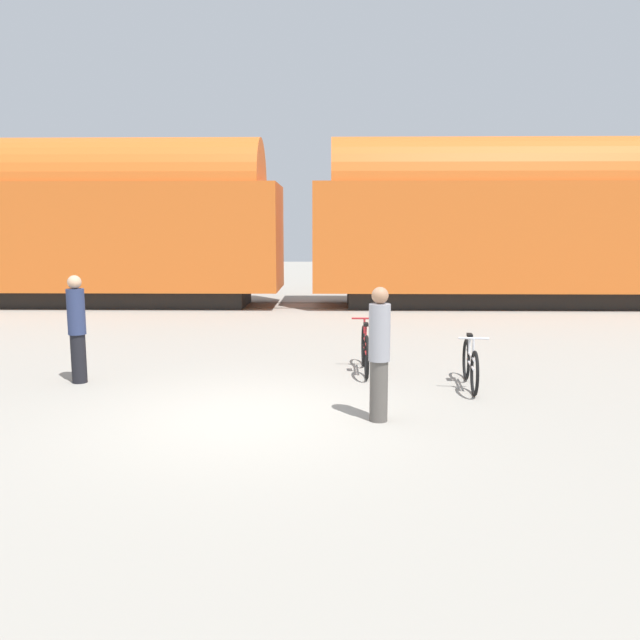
# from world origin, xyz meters

# --- Properties ---
(ground_plane) EXTENTS (80.00, 80.00, 0.00)m
(ground_plane) POSITION_xyz_m (0.00, 0.00, 0.00)
(ground_plane) COLOR gray
(freight_train) EXTENTS (29.05, 3.08, 5.39)m
(freight_train) POSITION_xyz_m (-0.00, 12.27, 2.82)
(freight_train) COLOR black
(freight_train) RESTS_ON ground_plane
(rail_near) EXTENTS (41.05, 0.07, 0.01)m
(rail_near) POSITION_xyz_m (0.00, 11.56, 0.01)
(rail_near) COLOR #4C4238
(rail_near) RESTS_ON ground_plane
(rail_far) EXTENTS (41.05, 0.07, 0.01)m
(rail_far) POSITION_xyz_m (0.00, 12.99, 0.01)
(rail_far) COLOR #4C4238
(rail_far) RESTS_ON ground_plane
(bicycle_maroon) EXTENTS (0.46, 1.82, 0.93)m
(bicycle_maroon) POSITION_xyz_m (1.73, 2.68, 0.39)
(bicycle_maroon) COLOR black
(bicycle_maroon) RESTS_ON ground_plane
(bicycle_silver) EXTENTS (0.46, 1.72, 0.86)m
(bicycle_silver) POSITION_xyz_m (3.35, 1.64, 0.37)
(bicycle_silver) COLOR black
(bicycle_silver) RESTS_ON ground_plane
(person_in_grey) EXTENTS (0.28, 0.28, 1.77)m
(person_in_grey) POSITION_xyz_m (1.76, -0.16, 0.92)
(person_in_grey) COLOR #514C47
(person_in_grey) RESTS_ON ground_plane
(person_in_navy) EXTENTS (0.28, 0.28, 1.77)m
(person_in_navy) POSITION_xyz_m (-3.00, 1.82, 0.91)
(person_in_navy) COLOR black
(person_in_navy) RESTS_ON ground_plane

